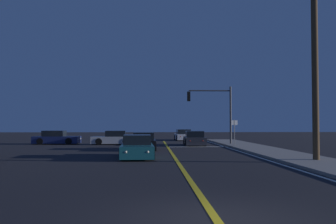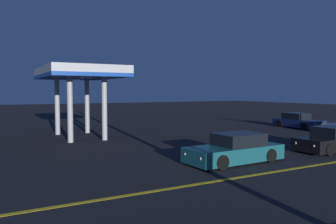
{
  "view_description": "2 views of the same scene",
  "coord_description": "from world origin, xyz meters",
  "px_view_note": "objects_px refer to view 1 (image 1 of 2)",
  "views": [
    {
      "loc": [
        -1.34,
        -7.28,
        1.99
      ],
      "look_at": [
        -0.02,
        22.35,
        3.0
      ],
      "focal_mm": 38.03,
      "sensor_mm": 36.0,
      "label": 1
    },
    {
      "loc": [
        9.67,
        3.93,
        3.3
      ],
      "look_at": [
        -1.76,
        10.15,
        2.48
      ],
      "focal_mm": 35.48,
      "sensor_mm": 36.0,
      "label": 2
    }
  ],
  "objects_px": {
    "car_mid_block_charcoal": "(194,139)",
    "utility_pole_right": "(315,60)",
    "car_parked_curb_teal": "(137,148)",
    "car_far_approaching_white": "(183,135)",
    "car_side_waiting_navy": "(56,138)",
    "traffic_signal_near_right": "(214,106)",
    "car_distant_tail_black": "(144,142)",
    "car_following_oncoming_silver": "(114,139)",
    "street_sign_corner": "(234,129)"
  },
  "relations": [
    {
      "from": "car_side_waiting_navy",
      "to": "car_distant_tail_black",
      "type": "bearing_deg",
      "value": 49.28
    },
    {
      "from": "car_mid_block_charcoal",
      "to": "car_side_waiting_navy",
      "type": "height_order",
      "value": "same"
    },
    {
      "from": "car_mid_block_charcoal",
      "to": "utility_pole_right",
      "type": "distance_m",
      "value": 16.45
    },
    {
      "from": "car_mid_block_charcoal",
      "to": "car_following_oncoming_silver",
      "type": "xyz_separation_m",
      "value": [
        -7.69,
        1.71,
        -0.0
      ]
    },
    {
      "from": "car_side_waiting_navy",
      "to": "car_following_oncoming_silver",
      "type": "bearing_deg",
      "value": 82.88
    },
    {
      "from": "car_following_oncoming_silver",
      "to": "car_distant_tail_black",
      "type": "height_order",
      "value": "same"
    },
    {
      "from": "car_following_oncoming_silver",
      "to": "car_side_waiting_navy",
      "type": "bearing_deg",
      "value": 81.2
    },
    {
      "from": "car_far_approaching_white",
      "to": "utility_pole_right",
      "type": "height_order",
      "value": "utility_pole_right"
    },
    {
      "from": "car_parked_curb_teal",
      "to": "street_sign_corner",
      "type": "bearing_deg",
      "value": -133.27
    },
    {
      "from": "car_following_oncoming_silver",
      "to": "car_parked_curb_teal",
      "type": "relative_size",
      "value": 0.88
    },
    {
      "from": "car_mid_block_charcoal",
      "to": "car_following_oncoming_silver",
      "type": "relative_size",
      "value": 1.03
    },
    {
      "from": "car_side_waiting_navy",
      "to": "utility_pole_right",
      "type": "relative_size",
      "value": 0.43
    },
    {
      "from": "car_distant_tail_black",
      "to": "car_parked_curb_teal",
      "type": "height_order",
      "value": "same"
    },
    {
      "from": "car_mid_block_charcoal",
      "to": "car_far_approaching_white",
      "type": "relative_size",
      "value": 0.95
    },
    {
      "from": "car_following_oncoming_silver",
      "to": "car_far_approaching_white",
      "type": "relative_size",
      "value": 0.93
    },
    {
      "from": "car_following_oncoming_silver",
      "to": "traffic_signal_near_right",
      "type": "relative_size",
      "value": 0.76
    },
    {
      "from": "car_far_approaching_white",
      "to": "street_sign_corner",
      "type": "relative_size",
      "value": 1.92
    },
    {
      "from": "car_parked_curb_teal",
      "to": "car_far_approaching_white",
      "type": "distance_m",
      "value": 22.85
    },
    {
      "from": "car_mid_block_charcoal",
      "to": "traffic_signal_near_right",
      "type": "distance_m",
      "value": 3.67
    },
    {
      "from": "traffic_signal_near_right",
      "to": "street_sign_corner",
      "type": "xyz_separation_m",
      "value": [
        1.23,
        -2.8,
        -2.13
      ]
    },
    {
      "from": "car_far_approaching_white",
      "to": "street_sign_corner",
      "type": "bearing_deg",
      "value": -77.68
    },
    {
      "from": "car_mid_block_charcoal",
      "to": "utility_pole_right",
      "type": "relative_size",
      "value": 0.41
    },
    {
      "from": "traffic_signal_near_right",
      "to": "utility_pole_right",
      "type": "bearing_deg",
      "value": 99.89
    },
    {
      "from": "street_sign_corner",
      "to": "car_parked_curb_teal",
      "type": "bearing_deg",
      "value": -131.06
    },
    {
      "from": "car_distant_tail_black",
      "to": "utility_pole_right",
      "type": "relative_size",
      "value": 0.4
    },
    {
      "from": "street_sign_corner",
      "to": "car_following_oncoming_silver",
      "type": "bearing_deg",
      "value": 157.57
    },
    {
      "from": "car_distant_tail_black",
      "to": "car_far_approaching_white",
      "type": "height_order",
      "value": "same"
    },
    {
      "from": "car_side_waiting_navy",
      "to": "utility_pole_right",
      "type": "bearing_deg",
      "value": 46.6
    },
    {
      "from": "car_parked_curb_teal",
      "to": "car_far_approaching_white",
      "type": "relative_size",
      "value": 1.05
    },
    {
      "from": "car_mid_block_charcoal",
      "to": "car_distant_tail_black",
      "type": "height_order",
      "value": "same"
    },
    {
      "from": "traffic_signal_near_right",
      "to": "utility_pole_right",
      "type": "height_order",
      "value": "utility_pole_right"
    },
    {
      "from": "utility_pole_right",
      "to": "street_sign_corner",
      "type": "bearing_deg",
      "value": 96.49
    },
    {
      "from": "car_side_waiting_navy",
      "to": "car_far_approaching_white",
      "type": "distance_m",
      "value": 15.49
    },
    {
      "from": "car_following_oncoming_silver",
      "to": "car_distant_tail_black",
      "type": "xyz_separation_m",
      "value": [
        3.08,
        -7.06,
        0.0
      ]
    },
    {
      "from": "utility_pole_right",
      "to": "traffic_signal_near_right",
      "type": "bearing_deg",
      "value": 99.89
    },
    {
      "from": "car_parked_curb_teal",
      "to": "street_sign_corner",
      "type": "xyz_separation_m",
      "value": [
        7.99,
        9.17,
        1.01
      ]
    },
    {
      "from": "car_parked_curb_teal",
      "to": "utility_pole_right",
      "type": "height_order",
      "value": "utility_pole_right"
    },
    {
      "from": "car_side_waiting_navy",
      "to": "utility_pole_right",
      "type": "xyz_separation_m",
      "value": [
        18.0,
        -17.6,
        4.77
      ]
    },
    {
      "from": "utility_pole_right",
      "to": "car_parked_curb_teal",
      "type": "bearing_deg",
      "value": 161.53
    },
    {
      "from": "traffic_signal_near_right",
      "to": "utility_pole_right",
      "type": "distance_m",
      "value": 15.42
    },
    {
      "from": "car_following_oncoming_silver",
      "to": "utility_pole_right",
      "type": "xyz_separation_m",
      "value": [
        12.23,
        -16.78,
        4.77
      ]
    },
    {
      "from": "car_mid_block_charcoal",
      "to": "street_sign_corner",
      "type": "distance_m",
      "value": 4.31
    },
    {
      "from": "car_side_waiting_navy",
      "to": "traffic_signal_near_right",
      "type": "relative_size",
      "value": 0.81
    },
    {
      "from": "traffic_signal_near_right",
      "to": "street_sign_corner",
      "type": "distance_m",
      "value": 3.73
    },
    {
      "from": "car_mid_block_charcoal",
      "to": "car_far_approaching_white",
      "type": "bearing_deg",
      "value": 92.44
    },
    {
      "from": "car_far_approaching_white",
      "to": "car_following_oncoming_silver",
      "type": "bearing_deg",
      "value": -132.54
    },
    {
      "from": "car_distant_tail_black",
      "to": "street_sign_corner",
      "type": "bearing_deg",
      "value": -161.65
    },
    {
      "from": "car_distant_tail_black",
      "to": "car_mid_block_charcoal",
      "type": "bearing_deg",
      "value": -130.85
    },
    {
      "from": "car_mid_block_charcoal",
      "to": "car_parked_curb_teal",
      "type": "bearing_deg",
      "value": -110.44
    },
    {
      "from": "car_distant_tail_black",
      "to": "utility_pole_right",
      "type": "distance_m",
      "value": 14.18
    }
  ]
}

